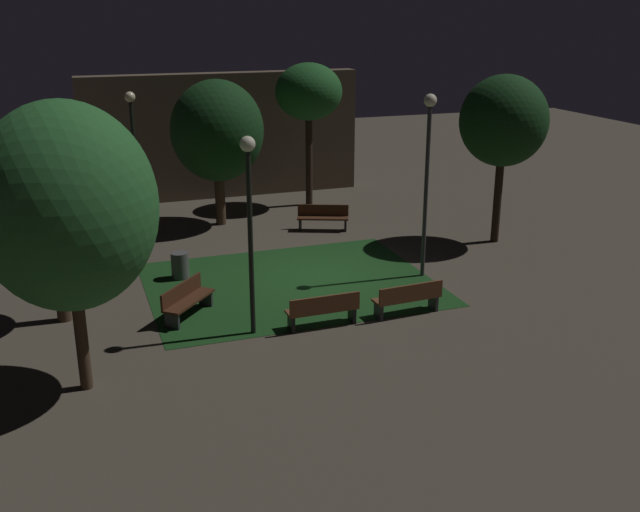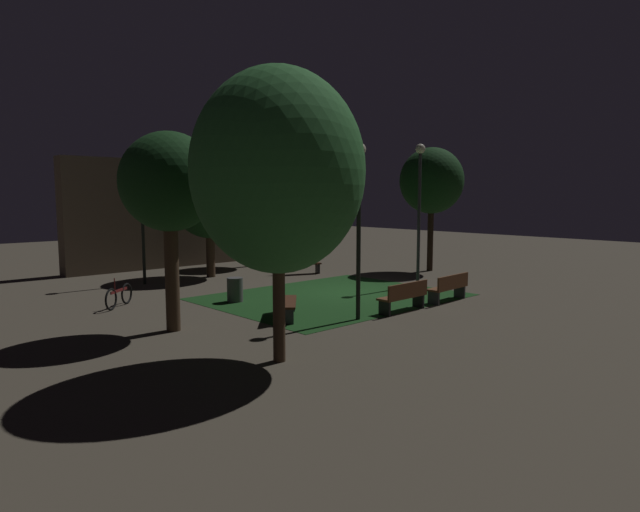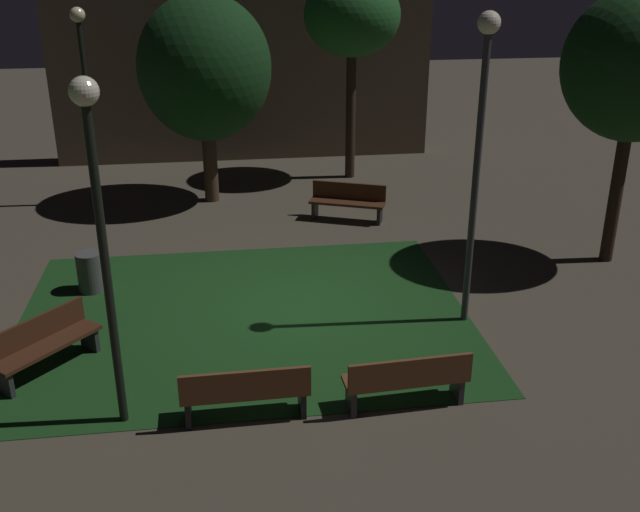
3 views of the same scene
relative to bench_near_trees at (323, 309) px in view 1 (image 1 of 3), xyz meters
The scene contains 17 objects.
ground_plane 3.65m from the bench_near_trees, 71.54° to the left, with size 60.00×60.00×0.00m, color #4C4438.
grass_lawn 3.17m from the bench_near_trees, 87.82° to the left, with size 7.97×6.34×0.01m, color #194219.
bench_near_trees is the anchor object (origin of this frame).
bench_back_row 2.30m from the bench_near_trees, ahead, with size 1.83×0.59×0.88m.
bench_corner 3.53m from the bench_near_trees, 149.71° to the left, with size 1.55×1.67×0.88m.
bench_lawn_edge 8.42m from the bench_near_trees, 70.45° to the left, with size 1.85×1.12×0.88m.
tree_left_canopy 6.70m from the bench_near_trees, 167.67° to the right, with size 3.48×3.48×5.91m.
tree_back_left 10.28m from the bench_near_trees, 92.54° to the left, with size 3.27×3.27×5.17m.
tree_lawn_side 12.59m from the bench_near_trees, 73.07° to the left, with size 2.57×2.57×5.52m.
tree_right_canopy 9.80m from the bench_near_trees, 31.15° to the left, with size 2.83×2.83×5.51m.
tree_back_right 7.27m from the bench_near_trees, 156.72° to the left, with size 2.42×2.42×4.95m.
lamp_post_near_wall 3.24m from the bench_near_trees, behind, with size 0.36×0.36×4.79m.
lamp_post_plaza_east 5.60m from the bench_near_trees, 32.19° to the left, with size 0.36×0.36×5.27m.
lamp_post_path_center 10.86m from the bench_near_trees, 108.36° to the left, with size 0.36×0.36×4.83m.
trash_bin 5.40m from the bench_near_trees, 120.62° to the left, with size 0.51×0.51×0.78m, color #4C4C4C.
bicycle 8.62m from the bench_near_trees, 132.38° to the left, with size 1.29×1.09×0.93m.
building_wall_backdrop 14.22m from the bench_near_trees, 87.33° to the left, with size 11.30×0.80×5.02m, color brown.
Camera 1 is at (-6.73, -19.09, 7.48)m, focal length 41.31 mm.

